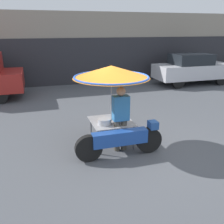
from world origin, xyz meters
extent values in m
plane|color=#4C4F54|center=(0.00, 0.00, 0.00)|extent=(36.00, 36.00, 0.00)
cube|color=gray|center=(0.00, 9.03, 1.83)|extent=(28.00, 2.00, 3.65)
cube|color=#28282D|center=(0.00, 8.00, 1.19)|extent=(23.80, 0.06, 2.37)
cylinder|color=black|center=(0.31, -0.16, 0.31)|extent=(0.62, 0.14, 0.62)
cylinder|color=black|center=(-1.16, -0.16, 0.31)|extent=(0.62, 0.14, 0.62)
cube|color=#1E479E|center=(-0.42, -0.16, 0.47)|extent=(1.30, 0.24, 0.32)
cube|color=#234C93|center=(0.40, -0.16, 0.69)|extent=(0.20, 0.24, 0.18)
cylinder|color=black|center=(-0.42, 0.81, 0.28)|extent=(0.56, 0.14, 0.56)
cylinder|color=#515156|center=(0.01, 0.07, 0.31)|extent=(0.03, 0.03, 0.62)
cylinder|color=#515156|center=(0.01, 0.94, 0.31)|extent=(0.03, 0.03, 0.62)
cylinder|color=#515156|center=(-0.86, 0.07, 0.31)|extent=(0.03, 0.03, 0.62)
cylinder|color=#515156|center=(-0.86, 0.94, 0.31)|extent=(0.03, 0.03, 0.62)
cube|color=#9E9EA3|center=(-0.42, 0.50, 0.63)|extent=(1.02, 1.03, 0.02)
cylinder|color=#B2B2B7|center=(-0.42, 0.50, 1.19)|extent=(0.03, 0.03, 1.09)
cone|color=orange|center=(-0.42, 0.50, 1.88)|extent=(1.84, 1.84, 0.29)
torus|color=blue|center=(-0.42, 0.50, 1.75)|extent=(1.80, 1.80, 0.05)
cylinder|color=#B7B7BC|center=(-0.65, 0.32, 0.72)|extent=(0.33, 0.33, 0.15)
cylinder|color=#B7B7BC|center=(-0.25, 0.35, 0.73)|extent=(0.35, 0.35, 0.17)
cylinder|color=#1E6BB2|center=(-0.15, 0.78, 0.72)|extent=(0.21, 0.21, 0.16)
cylinder|color=#4C473D|center=(-0.40, 0.14, 0.39)|extent=(0.14, 0.14, 0.78)
cylinder|color=#4C473D|center=(-0.22, 0.14, 0.39)|extent=(0.14, 0.14, 0.78)
cube|color=teal|center=(-0.31, 0.14, 1.08)|extent=(0.38, 0.22, 0.59)
sphere|color=#A87A5B|center=(-0.31, 0.14, 1.48)|extent=(0.21, 0.21, 0.21)
cylinder|color=black|center=(7.14, 5.54, 0.33)|extent=(0.67, 0.20, 0.67)
cylinder|color=black|center=(7.14, 6.93, 0.33)|extent=(0.67, 0.20, 0.67)
cylinder|color=black|center=(4.59, 5.54, 0.33)|extent=(0.67, 0.20, 0.67)
cylinder|color=black|center=(4.59, 6.93, 0.33)|extent=(0.67, 0.20, 0.67)
cube|color=silver|center=(5.86, 6.24, 0.69)|extent=(4.11, 1.64, 0.72)
cube|color=#1E2328|center=(5.66, 6.24, 1.32)|extent=(1.97, 1.44, 0.54)
cylinder|color=black|center=(-3.60, 6.99, 0.38)|extent=(0.76, 0.24, 0.76)
camera|label=1|loc=(-2.14, -5.09, 2.85)|focal=40.00mm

